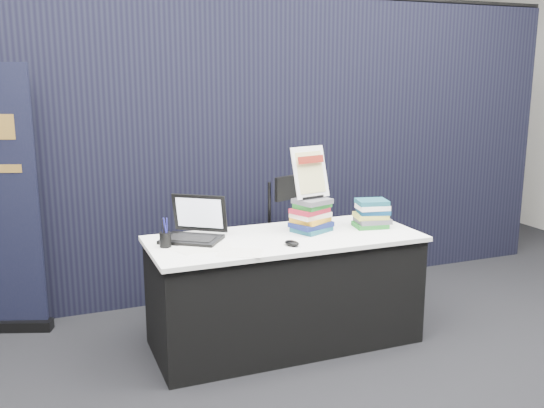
{
  "coord_description": "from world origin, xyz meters",
  "views": [
    {
      "loc": [
        -1.51,
        -3.01,
        1.81
      ],
      "look_at": [
        -0.09,
        0.55,
        0.98
      ],
      "focal_mm": 40.0,
      "sensor_mm": 36.0,
      "label": 1
    }
  ],
  "objects_px": {
    "display_table": "(285,290)",
    "laptop": "(189,229)",
    "stacking_chair": "(307,240)",
    "info_sign": "(310,173)",
    "book_stack_tall": "(311,215)",
    "book_stack_short": "(372,214)"
  },
  "relations": [
    {
      "from": "info_sign",
      "to": "stacking_chair",
      "type": "relative_size",
      "value": 0.34
    },
    {
      "from": "display_table",
      "to": "book_stack_short",
      "type": "xyz_separation_m",
      "value": [
        0.66,
        0.0,
        0.47
      ]
    },
    {
      "from": "display_table",
      "to": "stacking_chair",
      "type": "bearing_deg",
      "value": 49.0
    },
    {
      "from": "laptop",
      "to": "book_stack_tall",
      "type": "xyz_separation_m",
      "value": [
        0.82,
        -0.11,
        0.05
      ]
    },
    {
      "from": "display_table",
      "to": "info_sign",
      "type": "bearing_deg",
      "value": 22.22
    },
    {
      "from": "display_table",
      "to": "stacking_chair",
      "type": "distance_m",
      "value": 0.57
    },
    {
      "from": "laptop",
      "to": "book_stack_tall",
      "type": "height_order",
      "value": "laptop"
    },
    {
      "from": "laptop",
      "to": "stacking_chair",
      "type": "height_order",
      "value": "stacking_chair"
    },
    {
      "from": "book_stack_short",
      "to": "info_sign",
      "type": "xyz_separation_m",
      "value": [
        -0.44,
        0.09,
        0.3
      ]
    },
    {
      "from": "book_stack_short",
      "to": "laptop",
      "type": "bearing_deg",
      "value": 172.41
    },
    {
      "from": "stacking_chair",
      "to": "info_sign",
      "type": "bearing_deg",
      "value": -135.05
    },
    {
      "from": "laptop",
      "to": "book_stack_short",
      "type": "distance_m",
      "value": 1.28
    },
    {
      "from": "info_sign",
      "to": "book_stack_short",
      "type": "bearing_deg",
      "value": -22.92
    },
    {
      "from": "book_stack_tall",
      "to": "stacking_chair",
      "type": "height_order",
      "value": "stacking_chair"
    },
    {
      "from": "laptop",
      "to": "info_sign",
      "type": "xyz_separation_m",
      "value": [
        0.82,
        -0.08,
        0.33
      ]
    },
    {
      "from": "display_table",
      "to": "stacking_chair",
      "type": "relative_size",
      "value": 1.71
    },
    {
      "from": "display_table",
      "to": "stacking_chair",
      "type": "height_order",
      "value": "stacking_chair"
    },
    {
      "from": "display_table",
      "to": "laptop",
      "type": "distance_m",
      "value": 0.76
    },
    {
      "from": "display_table",
      "to": "book_stack_short",
      "type": "distance_m",
      "value": 0.81
    },
    {
      "from": "book_stack_short",
      "to": "info_sign",
      "type": "height_order",
      "value": "info_sign"
    },
    {
      "from": "display_table",
      "to": "book_stack_short",
      "type": "bearing_deg",
      "value": 0.29
    },
    {
      "from": "laptop",
      "to": "stacking_chair",
      "type": "bearing_deg",
      "value": 48.73
    }
  ]
}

